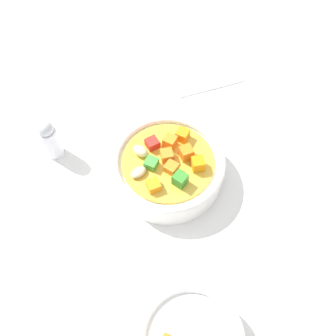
# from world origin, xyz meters

# --- Properties ---
(ground_plane) EXTENTS (1.40, 1.40, 0.02)m
(ground_plane) POSITION_xyz_m (0.00, 0.00, -0.01)
(ground_plane) COLOR silver
(soup_bowl_main) EXTENTS (0.17, 0.17, 0.06)m
(soup_bowl_main) POSITION_xyz_m (0.00, -0.00, 0.03)
(soup_bowl_main) COLOR white
(soup_bowl_main) RESTS_ON ground_plane
(spoon) EXTENTS (0.21, 0.03, 0.01)m
(spoon) POSITION_xyz_m (-0.05, -0.14, 0.00)
(spoon) COLOR silver
(spoon) RESTS_ON ground_plane
(pepper_shaker) EXTENTS (0.03, 0.03, 0.07)m
(pepper_shaker) POSITION_xyz_m (0.16, -0.09, 0.04)
(pepper_shaker) COLOR silver
(pepper_shaker) RESTS_ON ground_plane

